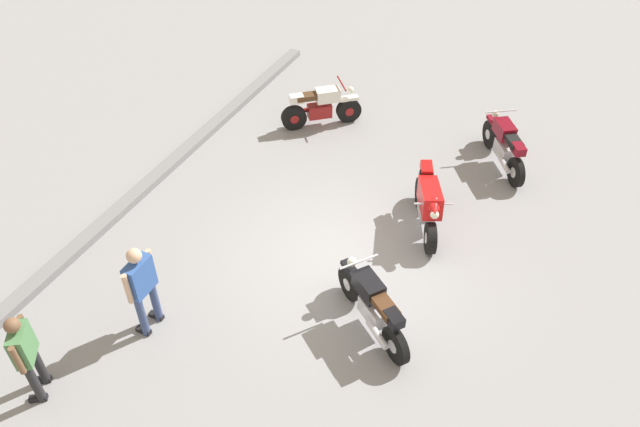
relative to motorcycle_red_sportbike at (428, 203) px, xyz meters
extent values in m
plane|color=gray|center=(-1.56, 1.07, -0.59)|extent=(40.00, 40.00, 0.00)
cube|color=gray|center=(-1.56, 5.67, -0.52)|extent=(14.00, 0.30, 0.15)
cylinder|color=black|center=(-0.60, -0.28, -0.29)|extent=(0.61, 0.40, 0.60)
cylinder|color=black|center=(0.62, 0.29, -0.29)|extent=(0.64, 0.45, 0.60)
cylinder|color=silver|center=(-0.60, -0.28, -0.29)|extent=(0.27, 0.25, 0.21)
cylinder|color=silver|center=(0.62, 0.29, -0.29)|extent=(0.27, 0.25, 0.21)
cube|color=silver|center=(0.06, 0.03, -0.19)|extent=(0.63, 0.49, 0.32)
cube|color=red|center=(-0.08, -0.04, 0.21)|extent=(1.05, 0.74, 0.57)
cone|color=red|center=(-0.55, -0.25, 0.36)|extent=(0.46, 0.46, 0.39)
cube|color=black|center=(0.28, 0.13, 0.28)|extent=(0.65, 0.49, 0.12)
cube|color=red|center=(0.56, 0.26, 0.36)|extent=(0.41, 0.34, 0.23)
cylinder|color=silver|center=(0.48, 0.31, 0.18)|extent=(0.40, 0.25, 0.17)
cylinder|color=silver|center=(0.54, 0.16, 0.18)|extent=(0.40, 0.25, 0.17)
cylinder|color=silver|center=(-0.43, -0.20, 0.38)|extent=(0.33, 0.65, 0.04)
sphere|color=silver|center=(-0.63, -0.29, 0.31)|extent=(0.16, 0.16, 0.16)
cylinder|color=black|center=(3.28, -0.44, -0.27)|extent=(0.59, 0.46, 0.64)
cylinder|color=black|center=(2.09, -1.27, -0.27)|extent=(0.59, 0.46, 0.64)
cylinder|color=silver|center=(3.28, -0.44, -0.27)|extent=(0.26, 0.24, 0.22)
cylinder|color=silver|center=(2.09, -1.27, -0.27)|extent=(0.26, 0.24, 0.22)
cube|color=silver|center=(2.64, -0.89, -0.17)|extent=(0.62, 0.55, 0.32)
cube|color=maroon|center=(2.80, -0.77, 0.23)|extent=(0.64, 0.58, 0.30)
cube|color=maroon|center=(3.28, -0.44, 0.08)|extent=(0.45, 0.38, 0.08)
cube|color=black|center=(2.44, -1.03, 0.25)|extent=(0.64, 0.56, 0.12)
cube|color=maroon|center=(2.19, -1.20, 0.23)|extent=(0.39, 0.36, 0.18)
cylinder|color=silver|center=(2.22, -0.98, -0.22)|extent=(0.52, 0.41, 0.16)
cylinder|color=silver|center=(3.08, -0.58, 0.48)|extent=(0.43, 0.59, 0.04)
sphere|color=silver|center=(3.26, -0.46, 0.28)|extent=(0.16, 0.16, 0.16)
cylinder|color=black|center=(-2.30, 0.61, -0.27)|extent=(0.48, 0.58, 0.64)
cylinder|color=black|center=(-3.18, -0.55, -0.27)|extent=(0.48, 0.58, 0.64)
cylinder|color=silver|center=(-2.30, 0.61, -0.27)|extent=(0.25, 0.26, 0.22)
cylinder|color=silver|center=(-3.18, -0.55, -0.27)|extent=(0.25, 0.26, 0.22)
cube|color=silver|center=(-2.77, -0.01, -0.17)|extent=(0.56, 0.62, 0.32)
cube|color=black|center=(-2.65, 0.15, 0.23)|extent=(0.59, 0.64, 0.30)
cube|color=black|center=(-2.30, 0.61, 0.08)|extent=(0.39, 0.45, 0.08)
cube|color=#4C2D19|center=(-2.92, -0.21, 0.25)|extent=(0.57, 0.63, 0.12)
cube|color=black|center=(-3.11, -0.45, 0.23)|extent=(0.37, 0.39, 0.18)
cylinder|color=silver|center=(-3.15, -0.23, -0.22)|extent=(0.42, 0.51, 0.16)
cylinder|color=silver|center=(-2.45, 0.41, 0.48)|extent=(0.58, 0.45, 0.04)
sphere|color=silver|center=(-2.32, 0.59, 0.28)|extent=(0.16, 0.16, 0.16)
cylinder|color=black|center=(2.85, 2.89, -0.29)|extent=(0.51, 0.56, 0.60)
cylinder|color=black|center=(1.99, 3.92, -0.29)|extent=(0.51, 0.56, 0.60)
cylinder|color=maroon|center=(2.85, 2.89, -0.29)|extent=(0.27, 0.28, 0.21)
cylinder|color=maroon|center=(1.99, 3.92, -0.29)|extent=(0.27, 0.28, 0.21)
cube|color=maroon|center=(2.39, 3.44, -0.19)|extent=(0.57, 0.61, 0.32)
cube|color=white|center=(2.52, 3.29, 0.21)|extent=(0.61, 0.63, 0.30)
cube|color=white|center=(2.85, 2.89, 0.04)|extent=(0.41, 0.44, 0.08)
cube|color=#4C331E|center=(2.23, 3.63, 0.23)|extent=(0.59, 0.63, 0.12)
cube|color=white|center=(2.03, 3.86, 0.21)|extent=(0.37, 0.39, 0.18)
cylinder|color=maroon|center=(2.26, 3.86, -0.24)|extent=(0.44, 0.50, 0.16)
cylinder|color=maroon|center=(2.73, 3.04, 0.46)|extent=(0.56, 0.48, 0.04)
sphere|color=silver|center=(2.87, 2.87, 0.26)|extent=(0.16, 0.16, 0.16)
cylinder|color=#384772|center=(-4.14, 3.29, -0.16)|extent=(0.13, 0.13, 0.87)
cube|color=black|center=(-4.14, 3.35, -0.55)|extent=(0.10, 0.26, 0.08)
cylinder|color=#384772|center=(-4.49, 3.28, -0.16)|extent=(0.13, 0.13, 0.87)
cube|color=black|center=(-4.49, 3.34, -0.55)|extent=(0.10, 0.26, 0.08)
cube|color=#3359A5|center=(-4.32, 3.28, 0.59)|extent=(0.49, 0.23, 0.62)
cylinder|color=#D8AD8C|center=(-4.03, 3.29, 0.61)|extent=(0.09, 0.09, 0.58)
cylinder|color=#D8AD8C|center=(-4.61, 3.28, 0.61)|extent=(0.09, 0.09, 0.58)
sphere|color=#D8AD8C|center=(-4.32, 3.28, 1.04)|extent=(0.24, 0.24, 0.24)
cylinder|color=#262628|center=(-5.88, 4.10, -0.19)|extent=(0.18, 0.18, 0.82)
cube|color=black|center=(-5.92, 4.15, -0.55)|extent=(0.23, 0.27, 0.08)
cylinder|color=#262628|center=(-6.15, 3.92, -0.19)|extent=(0.18, 0.18, 0.82)
cube|color=black|center=(-6.19, 3.97, -0.55)|extent=(0.23, 0.27, 0.08)
cube|color=#4C7F4C|center=(-6.02, 4.01, 0.51)|extent=(0.50, 0.44, 0.58)
cylinder|color=brown|center=(-5.79, 4.16, 0.53)|extent=(0.13, 0.13, 0.54)
cylinder|color=brown|center=(-6.24, 3.85, 0.53)|extent=(0.13, 0.13, 0.54)
sphere|color=brown|center=(-6.02, 4.01, 0.94)|extent=(0.22, 0.22, 0.22)
camera|label=1|loc=(-8.96, -2.02, 7.51)|focal=34.50mm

